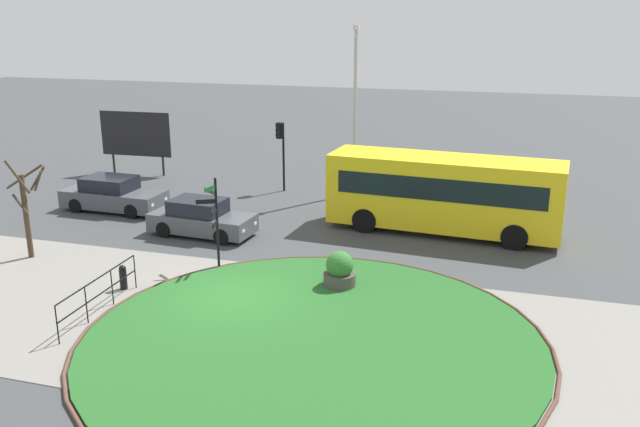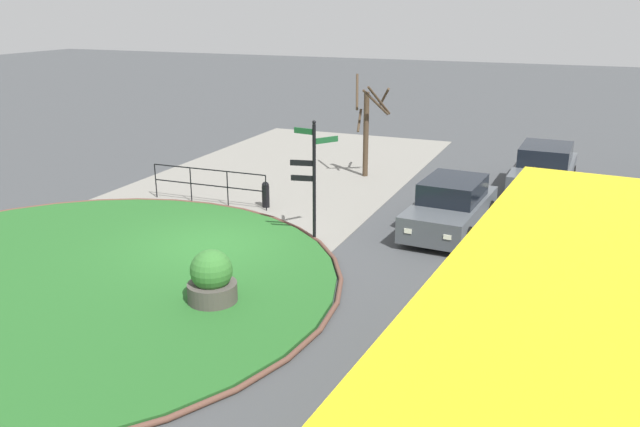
% 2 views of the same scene
% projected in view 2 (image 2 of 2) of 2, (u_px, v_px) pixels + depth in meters
% --- Properties ---
extents(ground, '(120.00, 120.00, 0.00)m').
position_uv_depth(ground, '(213.00, 248.00, 17.04)').
color(ground, '#3D3F42').
extents(sidewalk_paving, '(32.00, 8.99, 0.02)m').
position_uv_depth(sidewalk_paving, '(164.00, 240.00, 17.59)').
color(sidewalk_paving, gray).
rests_on(sidewalk_paving, ground).
extents(grass_island, '(12.52, 12.52, 0.10)m').
position_uv_depth(grass_island, '(64.00, 280.00, 14.98)').
color(grass_island, '#235B23').
rests_on(grass_island, ground).
extents(grass_kerb_ring, '(12.83, 12.83, 0.11)m').
position_uv_depth(grass_kerb_ring, '(64.00, 279.00, 14.98)').
color(grass_kerb_ring, brown).
rests_on(grass_kerb_ring, ground).
extents(signpost_directional, '(0.78, 1.06, 3.26)m').
position_uv_depth(signpost_directional, '(313.00, 170.00, 17.07)').
color(signpost_directional, black).
rests_on(signpost_directional, ground).
extents(bollard_foreground, '(0.24, 0.24, 0.84)m').
position_uv_depth(bollard_foreground, '(266.00, 194.00, 20.30)').
color(bollard_foreground, black).
rests_on(bollard_foreground, ground).
extents(railing_grass_edge, '(0.12, 4.02, 1.15)m').
position_uv_depth(railing_grass_edge, '(209.00, 182.00, 20.54)').
color(railing_grass_edge, black).
rests_on(railing_grass_edge, ground).
extents(bus_yellow, '(9.33, 3.12, 3.08)m').
position_uv_depth(bus_yellow, '(546.00, 353.00, 8.69)').
color(bus_yellow, yellow).
rests_on(bus_yellow, ground).
extents(car_near_lane, '(4.66, 1.98, 1.53)m').
position_uv_depth(car_near_lane, '(544.00, 170.00, 22.13)').
color(car_near_lane, '#474C51').
rests_on(car_near_lane, ground).
extents(car_far_lane, '(4.26, 2.00, 1.47)m').
position_uv_depth(car_far_lane, '(451.00, 207.00, 18.18)').
color(car_far_lane, '#474C51').
rests_on(car_far_lane, ground).
extents(planter_near_signpost, '(1.05, 1.05, 1.24)m').
position_uv_depth(planter_near_signpost, '(212.00, 281.00, 13.67)').
color(planter_near_signpost, '#47423D').
rests_on(planter_near_signpost, ground).
extents(street_tree_bare, '(1.72, 1.41, 3.70)m').
position_uv_depth(street_tree_bare, '(368.00, 125.00, 23.47)').
color(street_tree_bare, '#423323').
rests_on(street_tree_bare, ground).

